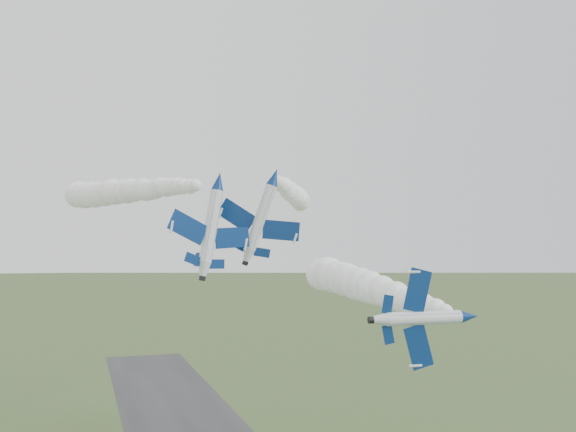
# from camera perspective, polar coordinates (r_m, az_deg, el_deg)

# --- Properties ---
(jet_lead) EXTENTS (3.57, 11.50, 9.48)m
(jet_lead) POSITION_cam_1_polar(r_m,az_deg,el_deg) (66.13, 15.84, -8.60)
(jet_lead) COLOR white
(smoke_trail_jet_lead) EXTENTS (10.13, 58.07, 5.76)m
(smoke_trail_jet_lead) POSITION_cam_1_polar(r_m,az_deg,el_deg) (94.69, 7.04, -6.23)
(smoke_trail_jet_lead) COLOR white
(jet_pair_left) EXTENTS (11.89, 13.98, 3.97)m
(jet_pair_left) POSITION_cam_1_polar(r_m,az_deg,el_deg) (84.15, -6.14, 3.10)
(jet_pair_left) COLOR white
(smoke_trail_jet_pair_left) EXTENTS (21.87, 50.80, 5.12)m
(smoke_trail_jet_pair_left) POSITION_cam_1_polar(r_m,az_deg,el_deg) (110.62, -14.24, 2.14)
(smoke_trail_jet_pair_left) COLOR white
(jet_pair_right) EXTENTS (11.03, 13.33, 4.54)m
(jet_pair_right) POSITION_cam_1_polar(r_m,az_deg,el_deg) (87.35, -1.22, 3.50)
(jet_pair_right) COLOR white
(smoke_trail_jet_pair_right) EXTENTS (29.01, 61.36, 4.44)m
(smoke_trail_jet_pair_right) POSITION_cam_1_polar(r_m,az_deg,el_deg) (123.39, 0.41, 1.99)
(smoke_trail_jet_pair_right) COLOR white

